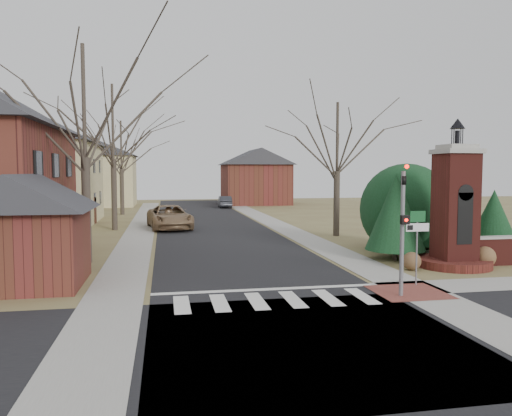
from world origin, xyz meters
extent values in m
plane|color=brown|center=(0.00, 0.00, 0.00)|extent=(120.00, 120.00, 0.00)
cube|color=black|center=(0.00, 22.00, 0.01)|extent=(8.00, 70.00, 0.01)
cube|color=black|center=(0.00, -3.00, 0.01)|extent=(120.00, 8.00, 0.01)
cube|color=silver|center=(0.00, 0.80, 0.01)|extent=(8.00, 2.20, 0.02)
cube|color=silver|center=(0.00, 2.30, 0.01)|extent=(8.00, 0.35, 0.02)
cube|color=gray|center=(5.20, 22.00, 0.01)|extent=(2.00, 60.00, 0.02)
cube|color=gray|center=(-5.20, 22.00, 0.01)|extent=(2.00, 60.00, 0.02)
cube|color=brown|center=(4.80, 1.00, 0.01)|extent=(2.40, 2.40, 0.02)
cylinder|color=slate|center=(4.30, 0.60, 2.10)|extent=(0.14, 0.14, 4.20)
imported|color=black|center=(4.30, 0.60, 4.05)|extent=(0.15, 0.18, 0.90)
sphere|color=#FF0C05|center=(4.30, 0.38, 4.35)|extent=(0.14, 0.14, 0.14)
cube|color=black|center=(4.30, 0.42, 2.60)|extent=(0.28, 0.16, 0.30)
sphere|color=#FF0C05|center=(4.30, 0.33, 2.60)|extent=(0.11, 0.11, 0.11)
cylinder|color=slate|center=(5.60, 2.00, 1.30)|extent=(0.06, 0.06, 2.60)
cube|color=silver|center=(5.60, 1.98, 2.15)|extent=(0.90, 0.03, 0.30)
cube|color=black|center=(5.30, 1.97, 2.15)|extent=(0.22, 0.02, 0.18)
cube|color=#104E21|center=(5.60, 1.98, 2.55)|extent=(0.60, 0.03, 0.40)
cylinder|color=maroon|center=(9.00, 5.00, 0.18)|extent=(3.20, 3.20, 0.36)
cube|color=maroon|center=(9.00, 5.00, 2.50)|extent=(1.50, 1.50, 5.00)
cube|color=black|center=(9.00, 4.28, 2.20)|extent=(0.70, 0.10, 2.20)
cube|color=gray|center=(9.00, 5.00, 5.05)|extent=(1.70, 1.70, 0.20)
cube|color=gray|center=(9.00, 5.00, 5.25)|extent=(1.30, 1.30, 0.20)
cylinder|color=black|center=(9.00, 5.00, 5.65)|extent=(0.20, 0.20, 0.60)
cone|color=black|center=(9.00, 5.00, 6.25)|extent=(0.64, 0.64, 0.45)
cube|color=#D1C28B|center=(-13.50, 27.00, 3.20)|extent=(9.00, 12.00, 6.40)
cube|color=maroon|center=(-8.50, 4.50, 1.40)|extent=(4.00, 4.00, 2.80)
cube|color=#D1C28B|center=(-12.00, 48.00, 3.00)|extent=(10.00, 8.00, 6.00)
cube|color=#D1C28B|center=(-14.80, 46.40, 6.99)|extent=(0.75, 0.75, 3.08)
cube|color=maroon|center=(8.00, 48.00, 2.50)|extent=(8.00, 8.00, 5.00)
cube|color=maroon|center=(5.76, 46.40, 5.90)|extent=(0.75, 0.75, 2.80)
cylinder|color=#473D33|center=(7.20, 7.00, 0.25)|extent=(0.20, 0.20, 0.50)
cone|color=black|center=(7.20, 7.00, 2.30)|extent=(2.80, 2.80, 3.60)
cylinder|color=#473D33|center=(10.50, 8.20, 0.25)|extent=(0.20, 0.20, 0.50)
cone|color=black|center=(10.50, 8.20, 2.60)|extent=(3.40, 3.40, 4.20)
cylinder|color=#473D33|center=(12.50, 7.20, 0.25)|extent=(0.20, 0.20, 0.50)
cone|color=black|center=(12.50, 7.20, 1.90)|extent=(2.40, 2.40, 2.80)
sphere|color=black|center=(9.00, 9.50, 2.40)|extent=(4.80, 4.80, 4.80)
cylinder|color=#473D33|center=(-7.00, 9.00, 2.42)|extent=(0.40, 0.40, 4.83)
cylinder|color=#473D33|center=(-7.00, 22.00, 2.52)|extent=(0.40, 0.40, 5.04)
cylinder|color=#473D33|center=(-7.50, 35.00, 2.21)|extent=(0.40, 0.40, 4.41)
cylinder|color=#473D33|center=(7.50, 16.00, 2.10)|extent=(0.40, 0.40, 4.20)
imported|color=#8E6E4D|center=(-3.12, 22.06, 0.85)|extent=(3.57, 6.45, 1.71)
imported|color=#323339|center=(3.40, 42.42, 0.66)|extent=(1.56, 4.07, 1.32)
sphere|color=brown|center=(6.80, 4.60, 0.39)|extent=(0.78, 0.78, 0.78)
sphere|color=brown|center=(10.24, 4.60, 0.46)|extent=(0.93, 0.93, 0.93)
camera|label=1|loc=(-3.50, -14.75, 4.20)|focal=35.00mm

